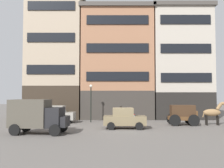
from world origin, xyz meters
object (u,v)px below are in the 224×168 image
object	(u,v)px
sedan_dark	(57,114)
pedestrian_officer	(120,114)
cargo_wagon	(183,114)
draft_horse	(212,112)
streetlamp_curbside	(90,98)
sedan_parked_curb	(124,118)
fire_hydrant_curbside	(134,118)
delivery_truck_near	(37,115)

from	to	relation	value
sedan_dark	pedestrian_officer	distance (m)	6.84
cargo_wagon	draft_horse	xyz separation A→B (m)	(2.95, -0.00, 0.12)
streetlamp_curbside	draft_horse	bearing A→B (deg)	-12.55
sedan_parked_curb	fire_hydrant_curbside	distance (m)	5.94
streetlamp_curbside	fire_hydrant_curbside	xyz separation A→B (m)	(4.78, 0.60, -2.24)
delivery_truck_near	fire_hydrant_curbside	xyz separation A→B (m)	(8.17, 8.66, -1.00)
streetlamp_curbside	fire_hydrant_curbside	size ratio (longest dim) A/B	4.96
cargo_wagon	fire_hydrant_curbside	world-z (taller)	cargo_wagon
fire_hydrant_curbside	sedan_dark	bearing A→B (deg)	-171.93
delivery_truck_near	sedan_dark	bearing A→B (deg)	91.44
delivery_truck_near	sedan_dark	world-z (taller)	delivery_truck_near
sedan_parked_curb	streetlamp_curbside	xyz separation A→B (m)	(-3.41, 5.16, 1.76)
streetlamp_curbside	sedan_dark	bearing A→B (deg)	-170.72
sedan_dark	pedestrian_officer	world-z (taller)	sedan_dark
cargo_wagon	sedan_parked_curb	size ratio (longest dim) A/B	0.79
cargo_wagon	sedan_parked_curb	xyz separation A→B (m)	(-5.91, -2.43, -0.23)
draft_horse	streetlamp_curbside	distance (m)	12.64
delivery_truck_near	cargo_wagon	bearing A→B (deg)	22.79
cargo_wagon	fire_hydrant_curbside	xyz separation A→B (m)	(-4.53, 3.33, -0.72)
delivery_truck_near	streetlamp_curbside	size ratio (longest dim) A/B	1.09
cargo_wagon	pedestrian_officer	world-z (taller)	cargo_wagon
sedan_dark	streetlamp_curbside	bearing A→B (deg)	9.28
sedan_dark	cargo_wagon	bearing A→B (deg)	-9.45
streetlamp_curbside	cargo_wagon	bearing A→B (deg)	-16.33
streetlamp_curbside	fire_hydrant_curbside	world-z (taller)	streetlamp_curbside
pedestrian_officer	fire_hydrant_curbside	bearing A→B (deg)	45.21
cargo_wagon	sedan_dark	world-z (taller)	cargo_wagon
cargo_wagon	pedestrian_officer	distance (m)	6.32
draft_horse	sedan_dark	bearing A→B (deg)	172.28
sedan_dark	fire_hydrant_curbside	distance (m)	8.45
draft_horse	cargo_wagon	bearing A→B (deg)	179.96
draft_horse	pedestrian_officer	size ratio (longest dim) A/B	1.31
sedan_dark	streetlamp_curbside	world-z (taller)	streetlamp_curbside
pedestrian_officer	fire_hydrant_curbside	size ratio (longest dim) A/B	2.16
sedan_parked_curb	cargo_wagon	bearing A→B (deg)	22.35
sedan_parked_curb	streetlamp_curbside	distance (m)	6.43
sedan_dark	delivery_truck_near	bearing A→B (deg)	-88.56
draft_horse	streetlamp_curbside	xyz separation A→B (m)	(-12.26, 2.73, 1.40)
fire_hydrant_curbside	sedan_parked_curb	bearing A→B (deg)	-103.42
draft_horse	fire_hydrant_curbside	world-z (taller)	draft_horse
delivery_truck_near	fire_hydrant_curbside	distance (m)	11.95
fire_hydrant_curbside	pedestrian_officer	bearing A→B (deg)	-134.79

